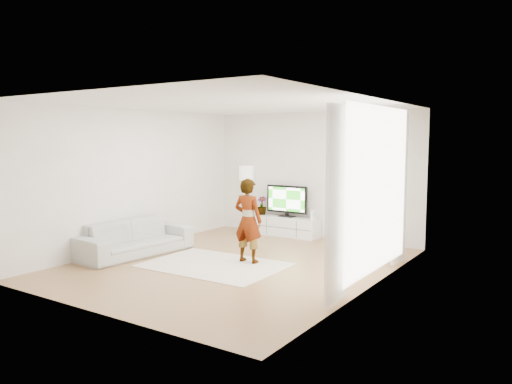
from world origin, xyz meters
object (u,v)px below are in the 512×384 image
Objects in this scene: player at (248,220)px; sofa at (135,238)px; television at (287,200)px; floor_lamp at (246,176)px; media_console at (286,226)px; rug at (214,265)px.

player is 0.67× the size of sofa.
television reaches higher than sofa.
television is at bearing -76.37° from player.
floor_lamp reaches higher than player.
media_console is 1.04× the size of player.
media_console is at bearing 3.52° from floor_lamp.
television is at bearing 5.01° from floor_lamp.
media_console is 1.54m from floor_lamp.
sofa is at bearing -97.18° from floor_lamp.
sofa reaches higher than rug.
sofa is at bearing -114.05° from television.
media_console is 0.99× the size of floor_lamp.
television is 0.68× the size of player.
rug is at bearing -78.46° from sofa.
sofa is 1.42× the size of floor_lamp.
media_console is at bearing -76.21° from player.
sofa is 3.35m from floor_lamp.
floor_lamp is at bearing -56.20° from player.
television is at bearing 95.60° from rug.
floor_lamp is (-1.06, -0.09, 0.51)m from television.
media_console is 0.70× the size of sofa.
media_console is 3.06m from rug.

